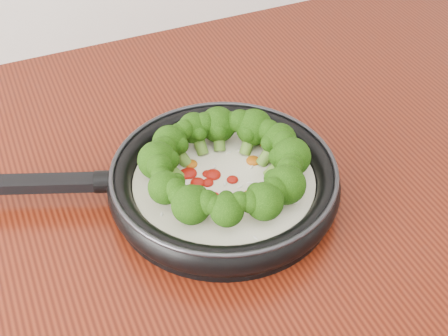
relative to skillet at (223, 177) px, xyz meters
name	(u,v)px	position (x,y,z in m)	size (l,w,h in m)	color
skillet	(223,177)	(0.00, 0.00, 0.00)	(0.49, 0.38, 0.09)	black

